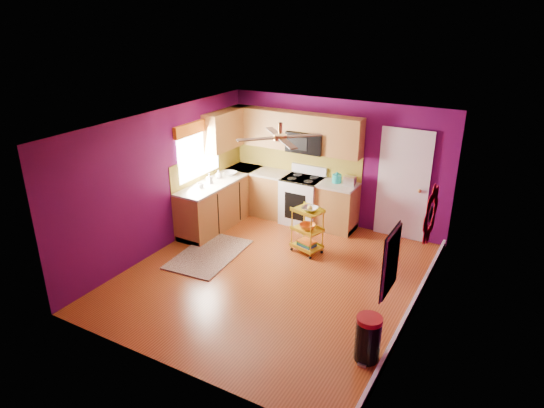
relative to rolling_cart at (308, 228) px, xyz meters
The scene contains 18 objects.
ground 1.13m from the rolling_cart, 96.27° to the right, with size 5.00×5.00×0.00m, color maroon.
room_envelope 1.55m from the rolling_cart, 94.79° to the right, with size 4.54×5.04×2.52m.
lower_cabinets 1.66m from the rolling_cart, 151.52° to the left, with size 2.81×2.31×0.94m.
electric_range 1.32m from the rolling_cart, 120.02° to the left, with size 0.76×0.66×1.13m.
upper_cabinetry 2.22m from the rolling_cart, 139.76° to the left, with size 2.80×2.30×1.26m.
left_window 2.65m from the rolling_cart, behind, with size 0.08×1.35×1.08m.
panel_door 1.98m from the rolling_cart, 49.35° to the left, with size 0.95×0.11×2.15m.
right_wall_art 2.70m from the rolling_cart, 32.82° to the right, with size 0.04×2.74×1.04m.
ceiling_fan 2.00m from the rolling_cart, 97.78° to the right, with size 1.01×1.01×0.26m.
shag_rug 1.81m from the rolling_cart, 147.09° to the right, with size 0.96×1.57×0.02m, color #331811.
rolling_cart is the anchor object (origin of this frame).
trash_can 2.90m from the rolling_cart, 49.54° to the right, with size 0.33×0.35×0.61m.
teal_kettle 1.37m from the rolling_cart, 89.51° to the left, with size 0.18×0.18×0.21m.
toaster 1.36m from the rolling_cart, 76.64° to the left, with size 0.22×0.15×0.18m, color beige.
soap_bottle_a 2.17m from the rolling_cart, behind, with size 0.09×0.09×0.20m, color #EA3F72.
soap_bottle_b 2.22m from the rolling_cart, behind, with size 0.13×0.13×0.17m, color white.
counter_dish 2.19m from the rolling_cart, 162.96° to the left, with size 0.26×0.26×0.06m, color white.
counter_cup 2.17m from the rolling_cart, behind, with size 0.12×0.12×0.09m, color white.
Camera 1 is at (3.36, -6.02, 4.10)m, focal length 32.00 mm.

